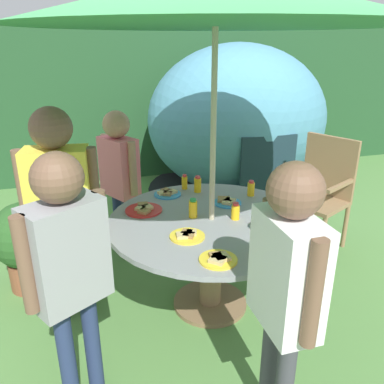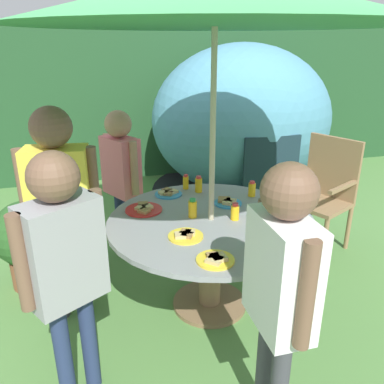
% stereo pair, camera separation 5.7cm
% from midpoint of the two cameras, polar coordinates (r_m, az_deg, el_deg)
% --- Properties ---
extents(ground_plane, '(10.00, 10.00, 0.02)m').
position_cam_midpoint_polar(ground_plane, '(2.96, 3.12, -16.18)').
color(ground_plane, '#548442').
extents(hedge_backdrop, '(9.00, 0.70, 1.95)m').
position_cam_midpoint_polar(hedge_backdrop, '(5.65, -7.33, 12.84)').
color(hedge_backdrop, '#234C28').
rests_on(hedge_backdrop, ground_plane).
extents(garden_table, '(1.37, 1.37, 0.68)m').
position_cam_midpoint_polar(garden_table, '(2.66, 3.36, -6.76)').
color(garden_table, brown).
rests_on(garden_table, ground_plane).
extents(wooden_chair, '(0.61, 0.64, 1.00)m').
position_cam_midpoint_polar(wooden_chair, '(3.70, 19.12, 0.53)').
color(wooden_chair, '#93704C').
rests_on(wooden_chair, ground_plane).
extents(dome_tent, '(2.25, 2.25, 1.77)m').
position_cam_midpoint_polar(dome_tent, '(4.86, 7.54, 10.31)').
color(dome_tent, teal).
rests_on(dome_tent, ground_plane).
extents(potted_plant, '(0.50, 0.50, 0.69)m').
position_cam_midpoint_polar(potted_plant, '(3.20, -22.27, -6.40)').
color(potted_plant, brown).
rests_on(potted_plant, ground_plane).
extents(child_in_pink_shirt, '(0.32, 0.39, 1.28)m').
position_cam_midpoint_polar(child_in_pink_shirt, '(3.28, -9.82, 3.68)').
color(child_in_pink_shirt, navy).
rests_on(child_in_pink_shirt, ground_plane).
extents(child_in_yellow_shirt, '(0.48, 0.26, 1.44)m').
position_cam_midpoint_polar(child_in_yellow_shirt, '(2.52, -18.16, 0.07)').
color(child_in_yellow_shirt, '#3F3F47').
rests_on(child_in_yellow_shirt, ground_plane).
extents(child_in_grey_shirt, '(0.40, 0.35, 1.35)m').
position_cam_midpoint_polar(child_in_grey_shirt, '(1.93, -17.39, -8.44)').
color(child_in_grey_shirt, navy).
rests_on(child_in_grey_shirt, ground_plane).
extents(child_in_white_shirt, '(0.23, 0.46, 1.36)m').
position_cam_midpoint_polar(child_in_white_shirt, '(1.73, 13.80, -11.57)').
color(child_in_white_shirt, '#3F3F47').
rests_on(child_in_white_shirt, ground_plane).
extents(snack_bowl, '(0.14, 0.14, 0.08)m').
position_cam_midpoint_polar(snack_bowl, '(2.47, 10.73, -4.72)').
color(snack_bowl, white).
rests_on(snack_bowl, garden_table).
extents(plate_center_front, '(0.20, 0.20, 0.03)m').
position_cam_midpoint_polar(plate_center_front, '(2.84, 5.76, -1.47)').
color(plate_center_front, '#338CD8').
rests_on(plate_center_front, garden_table).
extents(plate_mid_right, '(0.21, 0.21, 0.03)m').
position_cam_midpoint_polar(plate_mid_right, '(2.12, 4.22, -9.74)').
color(plate_mid_right, yellow).
rests_on(plate_mid_right, garden_table).
extents(plate_center_back, '(0.26, 0.26, 0.03)m').
position_cam_midpoint_polar(plate_center_back, '(2.73, -6.45, -2.47)').
color(plate_center_back, red).
rests_on(plate_center_back, garden_table).
extents(plate_far_right, '(0.21, 0.21, 0.03)m').
position_cam_midpoint_polar(plate_far_right, '(2.99, -2.94, -0.17)').
color(plate_far_right, '#338CD8').
rests_on(plate_far_right, garden_table).
extents(plate_back_edge, '(0.21, 0.21, 0.03)m').
position_cam_midpoint_polar(plate_back_edge, '(2.36, -0.24, -6.34)').
color(plate_back_edge, yellow).
rests_on(plate_back_edge, garden_table).
extents(juice_bottle_near_left, '(0.06, 0.06, 0.13)m').
position_cam_midpoint_polar(juice_bottle_near_left, '(3.03, 1.52, 1.09)').
color(juice_bottle_near_left, yellow).
rests_on(juice_bottle_near_left, garden_table).
extents(juice_bottle_near_right, '(0.05, 0.05, 0.12)m').
position_cam_midpoint_polar(juice_bottle_near_right, '(2.99, 9.27, 0.42)').
color(juice_bottle_near_right, yellow).
rests_on(juice_bottle_near_right, garden_table).
extents(juice_bottle_far_left, '(0.06, 0.06, 0.13)m').
position_cam_midpoint_polar(juice_bottle_far_left, '(2.60, 0.72, -2.42)').
color(juice_bottle_far_left, yellow).
rests_on(juice_bottle_far_left, garden_table).
extents(juice_bottle_mid_left, '(0.06, 0.06, 0.10)m').
position_cam_midpoint_polar(juice_bottle_mid_left, '(2.32, 16.14, -6.72)').
color(juice_bottle_mid_left, yellow).
rests_on(juice_bottle_mid_left, garden_table).
extents(juice_bottle_front_edge, '(0.06, 0.06, 0.13)m').
position_cam_midpoint_polar(juice_bottle_front_edge, '(2.18, 10.51, -7.73)').
color(juice_bottle_front_edge, yellow).
rests_on(juice_bottle_front_edge, garden_table).
extents(juice_bottle_spot_a, '(0.05, 0.05, 0.12)m').
position_cam_midpoint_polar(juice_bottle_spot_a, '(3.10, -0.38, 1.44)').
color(juice_bottle_spot_a, yellow).
rests_on(juice_bottle_spot_a, garden_table).
extents(juice_bottle_spot_b, '(0.06, 0.06, 0.12)m').
position_cam_midpoint_polar(juice_bottle_spot_b, '(2.58, 6.92, -2.90)').
color(juice_bottle_spot_b, yellow).
rests_on(juice_bottle_spot_b, garden_table).
extents(cup_near, '(0.07, 0.07, 0.06)m').
position_cam_midpoint_polar(cup_near, '(2.79, 16.18, -2.37)').
color(cup_near, '#4C99D8').
rests_on(cup_near, garden_table).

